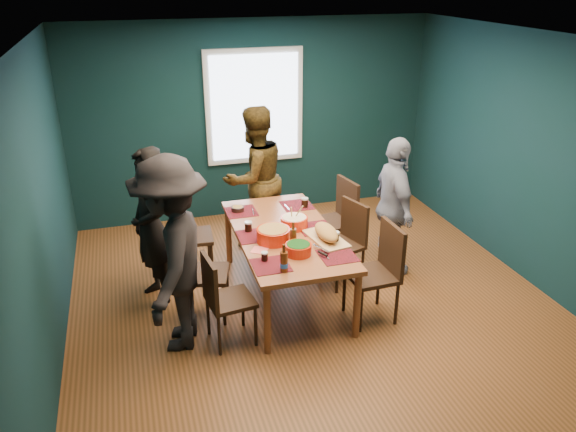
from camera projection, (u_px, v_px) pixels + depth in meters
name	position (u px, v px, depth m)	size (l,w,h in m)	color
room	(304.00, 170.00, 5.76)	(5.01, 5.01, 2.71)	brown
dining_table	(285.00, 238.00, 5.86)	(1.02, 2.01, 0.76)	brown
chair_left_far	(183.00, 230.00, 6.29)	(0.49, 0.49, 1.01)	black
chair_left_mid	(196.00, 266.00, 5.57)	(0.55, 0.55, 0.98)	black
chair_left_near	(221.00, 294.00, 5.15)	(0.46, 0.46, 0.91)	black
chair_right_far	(339.00, 214.00, 6.73)	(0.52, 0.52, 0.99)	black
chair_right_mid	(347.00, 236.00, 6.23)	(0.53, 0.53, 0.94)	black
chair_right_near	(381.00, 265.00, 5.54)	(0.47, 0.47, 1.01)	black
person_far_left	(151.00, 227.00, 5.76)	(0.61, 0.40, 1.68)	black
person_back	(255.00, 178.00, 6.93)	(0.87, 0.68, 1.80)	black
person_right	(394.00, 207.00, 6.33)	(0.94, 0.39, 1.61)	silver
person_near_left	(173.00, 255.00, 5.01)	(1.20, 0.69, 1.85)	black
bowl_salad	(273.00, 234.00, 5.61)	(0.34, 0.34, 0.14)	red
bowl_dumpling	(294.00, 222.00, 5.92)	(0.29, 0.29, 0.27)	red
bowl_herbs	(298.00, 249.00, 5.36)	(0.25, 0.25, 0.11)	red
cutting_board	(326.00, 234.00, 5.64)	(0.38, 0.69, 0.15)	tan
small_bowl	(238.00, 209.00, 6.32)	(0.14, 0.14, 0.06)	black
beer_bottle_a	(284.00, 262.00, 5.04)	(0.07, 0.07, 0.27)	#4E240D
beer_bottle_b	(293.00, 237.00, 5.51)	(0.07, 0.07, 0.26)	#4E240D
cola_glass_a	(264.00, 256.00, 5.24)	(0.07, 0.07, 0.09)	black
cola_glass_b	(335.00, 236.00, 5.60)	(0.08, 0.08, 0.11)	black
cola_glass_c	(305.00, 202.00, 6.42)	(0.08, 0.08, 0.11)	black
cola_glass_d	(248.00, 226.00, 5.83)	(0.08, 0.08, 0.11)	black
napkin_a	(317.00, 226.00, 5.96)	(0.13, 0.13, 0.00)	#F46966
napkin_b	(260.00, 250.00, 5.46)	(0.15, 0.15, 0.00)	#F46966
napkin_c	(343.00, 255.00, 5.36)	(0.16, 0.16, 0.00)	#F46966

